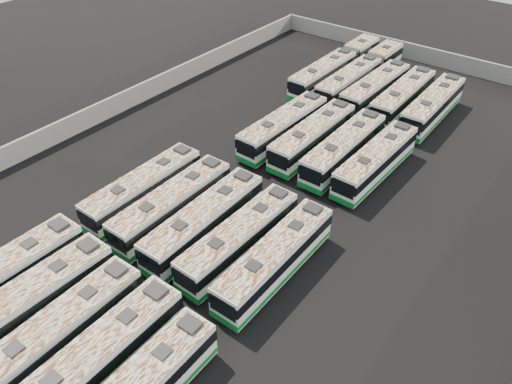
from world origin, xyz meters
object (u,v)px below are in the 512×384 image
(bus_midback_center, at_px, (313,136))
(bus_back_far_left, at_px, (336,66))
(bus_midfront_far_left, at_px, (144,189))
(bus_midfront_center, at_px, (204,221))
(bus_front_right, at_px, (96,361))
(bus_back_right, at_px, (403,97))
(bus_back_far_right, at_px, (433,106))
(bus_front_left, at_px, (28,304))
(bus_front_center, at_px, (59,334))
(bus_midfront_left, at_px, (172,205))
(bus_back_center, at_px, (375,89))
(bus_back_left, at_px, (361,74))
(bus_midback_right, at_px, (344,149))
(bus_front_far_left, at_px, (0,280))
(bus_midback_left, at_px, (283,127))
(bus_midfront_far_right, at_px, (275,259))
(bus_midback_far_right, at_px, (376,161))
(bus_midfront_right, at_px, (239,239))

(bus_midback_center, distance_m, bus_back_far_left, 17.37)
(bus_midfront_far_left, xyz_separation_m, bus_midfront_center, (6.92, -0.05, 0.05))
(bus_front_right, bearing_deg, bus_midback_center, 96.18)
(bus_back_right, bearing_deg, bus_back_far_right, -0.81)
(bus_front_left, distance_m, bus_front_center, 3.49)
(bus_midfront_left, xyz_separation_m, bus_midback_center, (3.31, 15.84, 0.02))
(bus_back_center, bearing_deg, bus_back_right, 3.02)
(bus_midfront_center, relative_size, bus_back_left, 0.67)
(bus_midback_right, bearing_deg, bus_back_far_right, 75.58)
(bus_front_far_left, xyz_separation_m, bus_back_far_left, (-0.06, 44.76, -0.07))
(bus_front_right, height_order, bus_midfront_center, bus_front_right)
(bus_back_far_right, bearing_deg, bus_back_right, 179.19)
(bus_front_center, relative_size, bus_midfront_left, 1.00)
(bus_front_left, height_order, bus_midback_left, bus_front_left)
(bus_midfront_far_right, distance_m, bus_midback_far_right, 15.62)
(bus_front_left, relative_size, bus_midback_far_right, 1.03)
(bus_midfront_far_left, distance_m, bus_midback_center, 17.16)
(bus_midfront_far_left, distance_m, bus_back_far_right, 31.92)
(bus_midback_far_right, height_order, bus_back_far_left, bus_midback_far_right)
(bus_back_far_right, bearing_deg, bus_midback_far_right, -90.71)
(bus_midfront_left, bearing_deg, bus_back_far_right, 70.12)
(bus_front_center, height_order, bus_midfront_center, bus_midfront_center)
(bus_midfront_far_left, distance_m, bus_midfront_far_right, 13.61)
(bus_back_right, bearing_deg, bus_midfront_far_left, -110.01)
(bus_front_center, height_order, bus_back_far_right, bus_back_far_right)
(bus_midback_left, xyz_separation_m, bus_back_center, (3.36, 13.31, 0.00))
(bus_front_left, height_order, bus_front_center, bus_front_left)
(bus_midback_left, distance_m, bus_midback_right, 6.82)
(bus_midfront_far_left, bearing_deg, bus_front_left, -75.54)
(bus_midfront_center, distance_m, bus_back_right, 29.12)
(bus_midback_left, bearing_deg, bus_front_left, -88.68)
(bus_midback_left, height_order, bus_midback_right, bus_midback_right)
(bus_midback_left, bearing_deg, bus_back_center, 77.22)
(bus_back_far_left, bearing_deg, bus_midfront_far_right, -66.42)
(bus_midfront_far_left, relative_size, bus_back_center, 0.96)
(bus_front_left, distance_m, bus_back_center, 41.97)
(bus_midback_right, distance_m, bus_back_far_right, 13.65)
(bus_front_right, relative_size, bus_midfront_center, 1.01)
(bus_back_center, bearing_deg, bus_front_right, -83.77)
(bus_midback_left, xyz_separation_m, bus_back_left, (0.02, 16.32, -0.07))
(bus_back_far_left, relative_size, bus_back_left, 1.01)
(bus_front_center, distance_m, bus_midback_far_right, 29.57)
(bus_front_center, bearing_deg, bus_back_center, 88.79)
(bus_midback_far_right, relative_size, bus_back_right, 0.98)
(bus_back_far_left, height_order, bus_back_left, bus_back_far_left)
(bus_midfront_far_left, relative_size, bus_midback_right, 0.96)
(bus_midback_right, distance_m, bus_back_center, 13.61)
(bus_front_center, distance_m, bus_back_far_left, 45.45)
(bus_midfront_right, relative_size, bus_back_far_left, 0.64)
(bus_midfront_right, distance_m, bus_back_center, 28.88)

